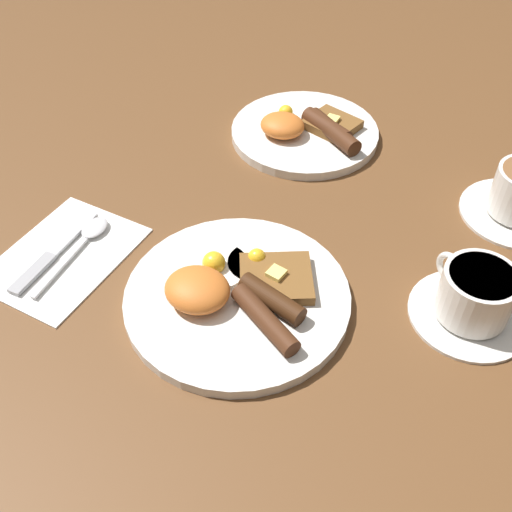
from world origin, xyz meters
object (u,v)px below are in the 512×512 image
at_px(knife, 51,255).
at_px(spoon, 87,236).
at_px(breakfast_plate_near, 236,294).
at_px(teacup_near, 474,298).
at_px(breakfast_plate_far, 306,130).

distance_m(knife, spoon, 0.05).
distance_m(breakfast_plate_near, spoon, 0.23).
xyz_separation_m(knife, spoon, (0.02, 0.05, 0.00)).
distance_m(breakfast_plate_near, teacup_near, 0.28).
bearing_deg(teacup_near, breakfast_plate_near, -159.62).
distance_m(breakfast_plate_far, spoon, 0.40).
bearing_deg(knife, teacup_near, -75.04).
relative_size(breakfast_plate_far, spoon, 1.51).
distance_m(breakfast_plate_far, teacup_near, 0.42).
bearing_deg(knife, breakfast_plate_near, -81.38).
relative_size(teacup_near, knife, 0.86).
xyz_separation_m(breakfast_plate_far, teacup_near, (0.32, -0.27, 0.02)).
height_order(breakfast_plate_near, teacup_near, teacup_near).
height_order(teacup_near, spoon, teacup_near).
xyz_separation_m(teacup_near, knife, (-0.52, -0.13, -0.02)).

